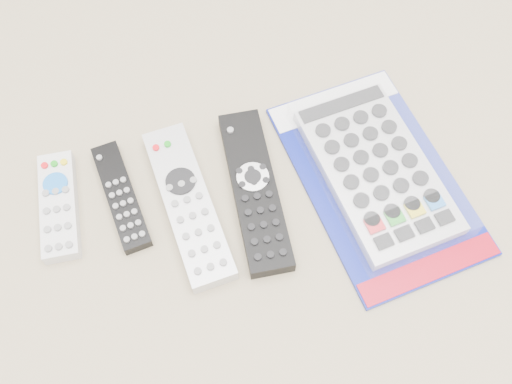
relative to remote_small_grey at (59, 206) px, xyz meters
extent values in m
plane|color=gray|center=(0.22, -0.03, -0.01)|extent=(5.00, 5.00, 0.00)
cube|color=silver|center=(0.00, 0.00, 0.00)|extent=(0.05, 0.15, 0.02)
cylinder|color=blue|center=(0.00, 0.03, 0.01)|extent=(0.03, 0.03, 0.00)
cube|color=black|center=(0.08, 0.00, 0.00)|extent=(0.06, 0.16, 0.02)
cube|color=#BBBBBF|center=(0.16, -0.04, 0.00)|extent=(0.08, 0.23, 0.02)
cylinder|color=black|center=(0.15, -0.01, 0.01)|extent=(0.04, 0.04, 0.00)
cube|color=black|center=(0.24, -0.04, 0.00)|extent=(0.07, 0.23, 0.02)
cylinder|color=silver|center=(0.24, -0.03, 0.01)|extent=(0.04, 0.04, 0.00)
cube|color=navy|center=(0.40, -0.06, -0.01)|extent=(0.22, 0.33, 0.01)
cube|color=white|center=(0.39, 0.07, 0.00)|extent=(0.18, 0.06, 0.00)
cube|color=#A00B1D|center=(0.42, -0.20, 0.00)|extent=(0.18, 0.05, 0.00)
cube|color=#BBBBBF|center=(0.40, -0.06, 0.00)|extent=(0.16, 0.25, 0.02)
cube|color=white|center=(0.40, -0.06, 0.01)|extent=(0.17, 0.27, 0.04)
camera|label=1|loc=(0.16, -0.36, 0.64)|focal=40.00mm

